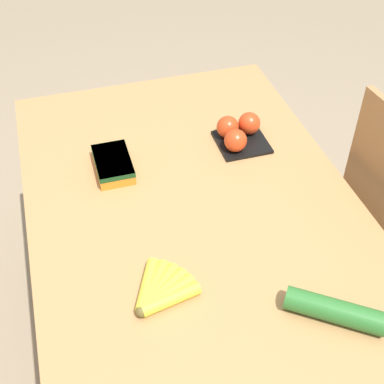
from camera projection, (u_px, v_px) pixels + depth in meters
ground_plane at (192, 343)px, 1.98m from camera, size 12.00×12.00×0.00m
dining_table at (192, 224)px, 1.55m from camera, size 1.32×0.90×0.73m
banana_bunch at (160, 291)px, 1.24m from camera, size 0.15×0.16×0.03m
tomato_pack at (238, 132)px, 1.66m from camera, size 0.15×0.15×0.08m
carrot_bag at (113, 163)px, 1.57m from camera, size 0.17×0.10×0.04m
cucumber_near at (335, 311)px, 1.18m from camera, size 0.17×0.21×0.05m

